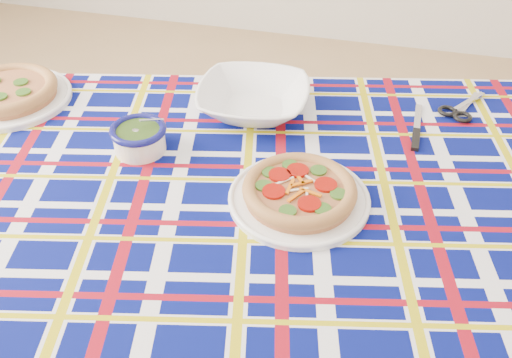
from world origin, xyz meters
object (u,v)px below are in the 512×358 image
(main_focaccia_plate, at_px, (299,191))
(serving_bowl, at_px, (253,99))
(dining_table, at_px, (212,221))
(pesto_bowl, at_px, (139,136))

(main_focaccia_plate, xyz_separation_m, serving_bowl, (-0.16, 0.29, 0.00))
(dining_table, distance_m, pesto_bowl, 0.23)
(main_focaccia_plate, height_order, pesto_bowl, pesto_bowl)
(main_focaccia_plate, bearing_deg, dining_table, -173.57)
(serving_bowl, bearing_deg, dining_table, -90.70)
(pesto_bowl, bearing_deg, dining_table, -27.82)
(main_focaccia_plate, distance_m, pesto_bowl, 0.36)
(main_focaccia_plate, bearing_deg, serving_bowl, 119.66)
(main_focaccia_plate, relative_size, serving_bowl, 1.07)
(dining_table, height_order, pesto_bowl, pesto_bowl)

